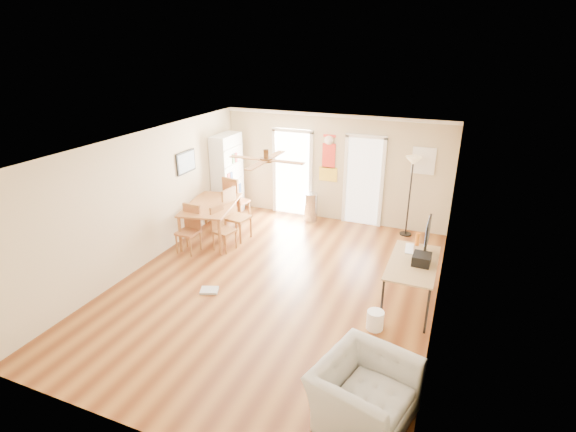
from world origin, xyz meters
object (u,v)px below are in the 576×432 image
at_px(dining_chair_right_b, 224,229).
at_px(torchiere_lamp, 409,197).
at_px(computer_desk, 411,283).
at_px(armchair, 364,393).
at_px(dining_chair_far, 237,199).
at_px(wastebasket_a, 375,320).
at_px(dining_table, 212,221).
at_px(trash_can, 311,207).
at_px(printer, 422,259).
at_px(bookshelf, 227,176).
at_px(dining_chair_right_a, 238,215).
at_px(dining_chair_near, 188,230).

bearing_deg(dining_chair_right_b, torchiere_lamp, -46.42).
distance_m(computer_desk, armchair, 2.66).
xyz_separation_m(dining_chair_far, wastebasket_a, (4.05, -3.06, -0.42)).
distance_m(dining_table, trash_can, 2.48).
xyz_separation_m(dining_table, computer_desk, (4.47, -1.06, -0.01)).
xyz_separation_m(trash_can, wastebasket_a, (2.38, -3.75, -0.20)).
height_order(dining_chair_far, wastebasket_a, dining_chair_far).
distance_m(printer, wastebasket_a, 1.25).
xyz_separation_m(bookshelf, dining_chair_right_b, (0.92, -1.82, -0.55)).
bearing_deg(armchair, trash_can, 40.43).
relative_size(dining_table, computer_desk, 1.09).
bearing_deg(dining_table, dining_chair_right_a, 19.46).
xyz_separation_m(dining_chair_near, armchair, (4.40, -2.94, -0.13)).
bearing_deg(wastebasket_a, dining_chair_far, 142.90).
bearing_deg(dining_chair_near, dining_chair_right_b, 32.26).
relative_size(printer, armchair, 0.28).
bearing_deg(dining_table, bookshelf, 104.80).
bearing_deg(dining_chair_near, torchiere_lamp, 34.66).
bearing_deg(torchiere_lamp, dining_table, -155.39).
distance_m(computer_desk, printer, 0.50).
xyz_separation_m(trash_can, armchair, (2.59, -5.52, 0.02)).
relative_size(dining_chair_far, torchiere_lamp, 0.62).
bearing_deg(wastebasket_a, computer_desk, 66.22).
distance_m(dining_chair_right_b, computer_desk, 3.98).
bearing_deg(dining_chair_far, armchair, 142.78).
height_order(dining_table, wastebasket_a, dining_table).
relative_size(dining_chair_far, trash_can, 1.60).
xyz_separation_m(dining_chair_right_b, wastebasket_a, (3.53, -1.54, -0.33)).
height_order(bookshelf, wastebasket_a, bookshelf).
bearing_deg(torchiere_lamp, dining_chair_far, -169.69).
height_order(dining_chair_far, trash_can, dining_chair_far).
bearing_deg(printer, wastebasket_a, -119.51).
bearing_deg(dining_chair_far, wastebasket_a, 154.25).
distance_m(bookshelf, trash_can, 2.22).
distance_m(bookshelf, computer_desk, 5.48).
bearing_deg(printer, dining_table, 168.23).
bearing_deg(computer_desk, bookshelf, 152.95).
bearing_deg(dining_table, torchiere_lamp, 24.61).
height_order(dining_chair_far, printer, dining_chair_far).
xyz_separation_m(dining_chair_far, printer, (4.57, -2.20, 0.32)).
height_order(bookshelf, printer, bookshelf).
distance_m(bookshelf, wastebasket_a, 5.65).
bearing_deg(computer_desk, dining_chair_far, 153.91).
distance_m(dining_chair_right_a, dining_chair_right_b, 0.60).
relative_size(bookshelf, wastebasket_a, 6.77).
bearing_deg(bookshelf, dining_table, -57.96).
height_order(dining_chair_right_a, trash_can, dining_chair_right_a).
height_order(bookshelf, dining_chair_near, bookshelf).
relative_size(dining_chair_far, armchair, 0.99).
height_order(dining_chair_right_b, torchiere_lamp, torchiere_lamp).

